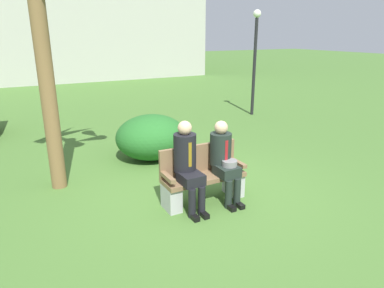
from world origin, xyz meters
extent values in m
plane|color=#466F2E|center=(0.00, 0.00, 0.00)|extent=(80.00, 80.00, 0.00)
cube|color=brown|center=(-0.15, -0.21, 0.42)|extent=(1.33, 0.44, 0.07)
cube|color=brown|center=(-0.15, -0.02, 0.68)|extent=(1.33, 0.06, 0.45)
cube|color=brown|center=(-0.78, -0.21, 0.55)|extent=(0.08, 0.44, 0.06)
cube|color=brown|center=(0.47, -0.21, 0.55)|extent=(0.08, 0.44, 0.06)
cube|color=#B2B2B2|center=(-0.72, -0.21, 0.19)|extent=(0.20, 0.37, 0.38)
cube|color=#B2B2B2|center=(0.41, -0.21, 0.19)|extent=(0.20, 0.37, 0.38)
cube|color=black|center=(-0.47, -0.38, 0.53)|extent=(0.32, 0.38, 0.16)
cylinder|color=black|center=(-0.55, -0.57, 0.23)|extent=(0.11, 0.11, 0.45)
cylinder|color=black|center=(-0.39, -0.57, 0.23)|extent=(0.11, 0.11, 0.45)
cube|color=black|center=(-0.55, -0.63, 0.04)|extent=(0.09, 0.22, 0.07)
cube|color=black|center=(-0.39, -0.63, 0.04)|extent=(0.09, 0.22, 0.07)
cylinder|color=black|center=(-0.47, -0.19, 0.87)|extent=(0.34, 0.34, 0.58)
cube|color=olive|center=(-0.47, -0.35, 0.89)|extent=(0.05, 0.01, 0.37)
sphere|color=tan|center=(-0.47, -0.19, 1.25)|extent=(0.21, 0.21, 0.21)
cube|color=#1E2823|center=(0.16, -0.38, 0.53)|extent=(0.32, 0.38, 0.16)
cylinder|color=#1E2823|center=(0.08, -0.57, 0.23)|extent=(0.11, 0.11, 0.45)
cylinder|color=#1E2823|center=(0.24, -0.57, 0.23)|extent=(0.11, 0.11, 0.45)
cube|color=black|center=(0.08, -0.63, 0.04)|extent=(0.09, 0.22, 0.07)
cube|color=black|center=(0.24, -0.63, 0.04)|extent=(0.09, 0.22, 0.07)
cylinder|color=#1E2823|center=(0.16, -0.19, 0.83)|extent=(0.34, 0.34, 0.51)
cube|color=maroon|center=(0.16, -0.35, 0.85)|extent=(0.05, 0.01, 0.32)
sphere|color=tan|center=(0.16, -0.19, 1.18)|extent=(0.21, 0.21, 0.21)
cylinder|color=gray|center=(0.19, -0.40, 0.66)|extent=(0.24, 0.24, 0.09)
cylinder|color=brown|center=(-2.11, 1.46, 1.89)|extent=(0.25, 0.25, 3.78)
ellipsoid|color=#236224|center=(-0.13, 2.06, 0.47)|extent=(1.51, 1.38, 0.94)
cylinder|color=black|center=(4.32, 4.43, 1.50)|extent=(0.10, 0.10, 3.00)
sphere|color=white|center=(4.32, 4.43, 3.12)|extent=(0.24, 0.24, 0.24)
camera|label=1|loc=(-2.67, -4.57, 2.58)|focal=32.54mm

